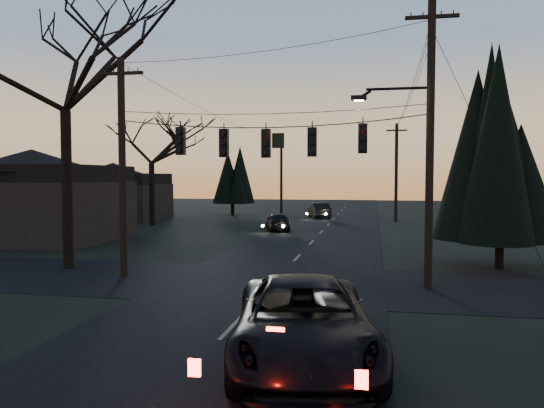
% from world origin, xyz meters
% --- Properties ---
extents(ground_plane, '(160.00, 160.00, 0.00)m').
position_xyz_m(ground_plane, '(0.00, 0.00, 0.00)').
color(ground_plane, black).
extents(main_road, '(8.00, 120.00, 0.02)m').
position_xyz_m(main_road, '(0.00, 20.00, 0.01)').
color(main_road, black).
rests_on(main_road, ground).
extents(cross_road, '(60.00, 7.00, 0.02)m').
position_xyz_m(cross_road, '(0.00, 10.00, 0.01)').
color(cross_road, black).
rests_on(cross_road, ground).
extents(utility_pole_right, '(5.00, 0.30, 10.00)m').
position_xyz_m(utility_pole_right, '(5.50, 10.00, 0.00)').
color(utility_pole_right, black).
rests_on(utility_pole_right, ground).
extents(utility_pole_left, '(1.80, 0.30, 8.50)m').
position_xyz_m(utility_pole_left, '(-6.00, 10.00, 0.00)').
color(utility_pole_left, black).
rests_on(utility_pole_left, ground).
extents(utility_pole_far_r, '(1.80, 0.30, 8.50)m').
position_xyz_m(utility_pole_far_r, '(5.50, 38.00, 0.00)').
color(utility_pole_far_r, black).
rests_on(utility_pole_far_r, ground).
extents(utility_pole_far_l, '(0.30, 0.30, 8.00)m').
position_xyz_m(utility_pole_far_l, '(-6.00, 46.00, 0.00)').
color(utility_pole_far_l, black).
rests_on(utility_pole_far_l, ground).
extents(span_signal_assembly, '(11.50, 0.44, 1.61)m').
position_xyz_m(span_signal_assembly, '(-0.24, 10.00, 5.22)').
color(span_signal_assembly, black).
rests_on(span_signal_assembly, ground).
extents(bare_tree_left, '(9.79, 9.79, 13.43)m').
position_xyz_m(bare_tree_left, '(-9.22, 11.34, 9.39)').
color(bare_tree_left, black).
rests_on(bare_tree_left, ground).
extents(evergreen_right, '(4.12, 4.12, 8.42)m').
position_xyz_m(evergreen_right, '(8.89, 14.75, 4.80)').
color(evergreen_right, black).
rests_on(evergreen_right, ground).
extents(bare_tree_dist, '(6.26, 6.26, 9.99)m').
position_xyz_m(bare_tree_dist, '(-13.83, 30.62, 6.97)').
color(bare_tree_dist, black).
rests_on(bare_tree_dist, ground).
extents(evergreen_dist, '(3.26, 3.26, 6.47)m').
position_xyz_m(evergreen_dist, '(-10.50, 42.91, 3.82)').
color(evergreen_dist, black).
rests_on(evergreen_dist, ground).
extents(house_left_near, '(10.00, 8.00, 5.60)m').
position_xyz_m(house_left_near, '(-17.00, 20.00, 2.80)').
color(house_left_near, black).
rests_on(house_left_near, ground).
extents(house_left_far, '(9.00, 7.00, 5.20)m').
position_xyz_m(house_left_far, '(-20.00, 36.00, 2.60)').
color(house_left_far, black).
rests_on(house_left_far, ground).
extents(suv_near, '(3.87, 6.60, 1.73)m').
position_xyz_m(suv_near, '(2.18, 1.77, 0.86)').
color(suv_near, black).
rests_on(suv_near, ground).
extents(sedan_oncoming_a, '(2.51, 4.17, 1.33)m').
position_xyz_m(sedan_oncoming_a, '(-3.20, 28.50, 0.66)').
color(sedan_oncoming_a, black).
rests_on(sedan_oncoming_a, ground).
extents(sedan_oncoming_b, '(2.74, 4.57, 1.42)m').
position_xyz_m(sedan_oncoming_b, '(-1.48, 40.74, 0.71)').
color(sedan_oncoming_b, black).
rests_on(sedan_oncoming_b, ground).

